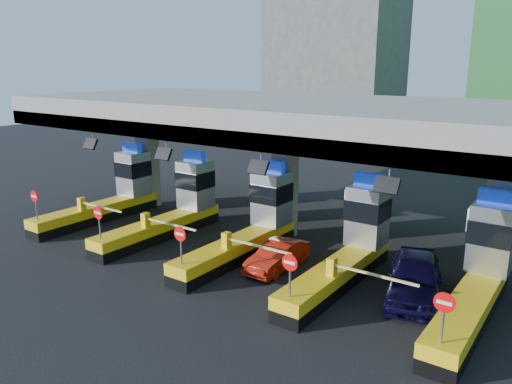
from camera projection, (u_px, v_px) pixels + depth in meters
The scene contains 10 objects.
ground at pixel (250, 253), 23.56m from camera, with size 120.00×120.00×0.00m, color black.
toll_canopy at pixel (284, 118), 24.32m from camera, with size 28.00×12.09×7.00m.
toll_lane_far_left at pixel (114, 193), 29.04m from camera, with size 4.43×8.00×4.16m.
toll_lane_left at pixel (176, 206), 26.24m from camera, with size 4.43×8.00×4.16m.
toll_lane_center at pixel (254, 223), 23.44m from camera, with size 4.43×8.00×4.16m.
toll_lane_right at pixel (352, 245), 20.63m from camera, with size 4.43×8.00×4.16m.
toll_lane_far_right at pixel (481, 273), 17.83m from camera, with size 4.43×8.00×4.16m.
bg_building_concrete at pixel (335, 62), 57.66m from camera, with size 14.00×10.00×18.00m, color #4C4C49.
van at pixel (415, 277), 18.83m from camera, with size 1.97×4.90×1.67m, color black.
red_car at pixel (277, 256), 21.58m from camera, with size 1.26×3.61×1.19m, color #A31B0C.
Camera 1 is at (13.03, -17.89, 8.58)m, focal length 35.00 mm.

